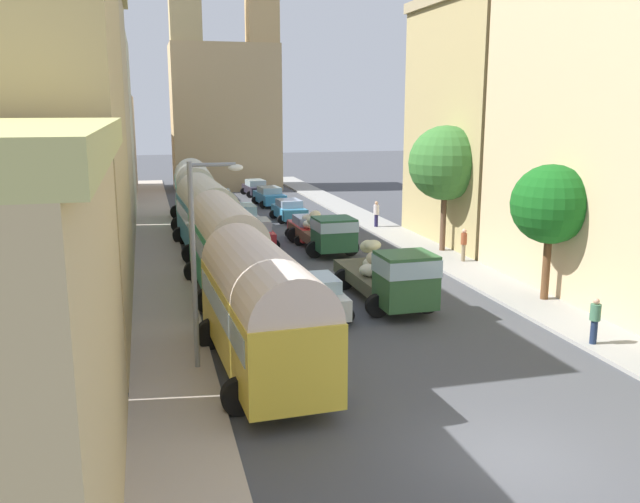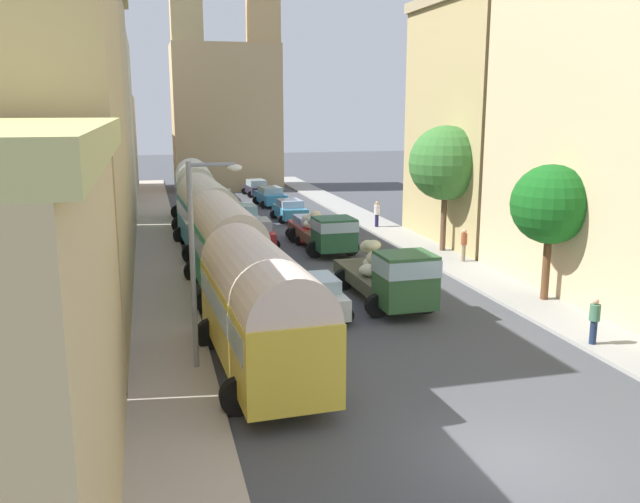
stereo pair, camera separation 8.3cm
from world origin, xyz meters
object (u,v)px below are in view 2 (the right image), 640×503
(parked_bus_0, at_px, (261,305))
(parked_bus_2, at_px, (207,212))
(pedestrian_0, at_px, (594,320))
(pedestrian_1, at_px, (464,243))
(parked_bus_1, at_px, (225,243))
(car_0, at_px, (309,228))
(cargo_truck_0, at_px, (390,275))
(car_6, at_px, (244,216))
(car_4, at_px, (316,296))
(car_7, at_px, (222,200))
(cargo_truck_1, at_px, (325,231))
(car_3, at_px, (256,188))
(car_2, at_px, (270,196))
(parked_bus_3, at_px, (195,190))
(car_5, at_px, (257,233))
(pedestrian_2, at_px, (377,213))
(car_1, at_px, (290,210))
(streetlamp_near, at_px, (199,249))

(parked_bus_0, distance_m, parked_bus_2, 18.00)
(pedestrian_0, bearing_deg, pedestrian_1, 83.74)
(parked_bus_1, height_order, car_0, parked_bus_1)
(cargo_truck_0, bearing_deg, car_6, 99.30)
(car_4, height_order, car_7, same)
(cargo_truck_1, bearing_deg, car_3, 89.69)
(parked_bus_0, distance_m, car_7, 33.54)
(car_2, bearing_deg, parked_bus_3, -130.66)
(pedestrian_0, bearing_deg, car_5, 112.97)
(parked_bus_2, relative_size, car_5, 2.20)
(car_2, bearing_deg, car_4, -96.87)
(parked_bus_2, distance_m, pedestrian_2, 12.31)
(parked_bus_2, xyz_separation_m, car_6, (3.00, 7.00, -1.43))
(cargo_truck_1, bearing_deg, car_4, -106.45)
(cargo_truck_0, xyz_separation_m, car_1, (0.38, 21.39, -0.53))
(cargo_truck_1, bearing_deg, streetlamp_near, -116.98)
(car_1, relative_size, pedestrian_2, 2.14)
(car_0, distance_m, car_3, 21.57)
(car_4, bearing_deg, pedestrian_2, 63.99)
(parked_bus_2, xyz_separation_m, car_3, (6.45, 23.10, -1.48))
(parked_bus_0, xyz_separation_m, cargo_truck_0, (6.17, 5.63, -0.87))
(car_5, relative_size, pedestrian_0, 2.29)
(parked_bus_3, relative_size, pedestrian_0, 5.11)
(cargo_truck_0, distance_m, car_4, 3.28)
(cargo_truck_1, xyz_separation_m, car_2, (0.22, 18.22, -0.37))
(cargo_truck_0, distance_m, pedestrian_2, 17.60)
(car_3, bearing_deg, car_7, -117.04)
(parked_bus_2, bearing_deg, car_5, 13.69)
(car_7, bearing_deg, cargo_truck_0, -82.53)
(streetlamp_near, bearing_deg, car_1, 72.63)
(parked_bus_1, relative_size, parked_bus_2, 0.94)
(parked_bus_3, relative_size, cargo_truck_0, 1.24)
(cargo_truck_0, relative_size, car_6, 1.63)
(parked_bus_0, relative_size, parked_bus_2, 0.97)
(car_5, distance_m, pedestrian_0, 20.97)
(cargo_truck_1, distance_m, car_5, 4.17)
(parked_bus_1, bearing_deg, car_1, 70.00)
(parked_bus_2, xyz_separation_m, car_2, (6.54, 16.61, -1.43))
(parked_bus_0, relative_size, pedestrian_0, 4.90)
(parked_bus_3, relative_size, car_5, 2.23)
(car_6, height_order, streetlamp_near, streetlamp_near)
(car_3, bearing_deg, pedestrian_2, -75.06)
(parked_bus_0, height_order, cargo_truck_1, parked_bus_0)
(car_1, height_order, pedestrian_1, pedestrian_1)
(parked_bus_2, distance_m, cargo_truck_1, 6.60)
(parked_bus_3, height_order, car_3, parked_bus_3)
(parked_bus_2, bearing_deg, pedestrian_2, 21.11)
(car_7, distance_m, pedestrian_0, 35.08)
(parked_bus_3, height_order, pedestrian_1, parked_bus_3)
(parked_bus_1, distance_m, car_4, 5.13)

